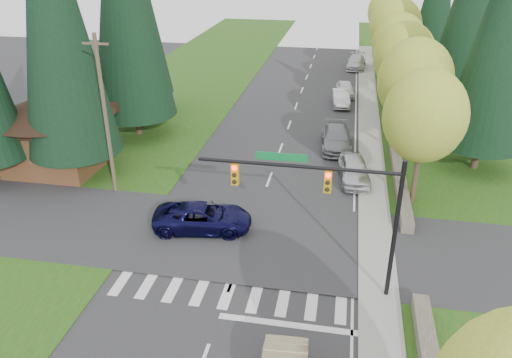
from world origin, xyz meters
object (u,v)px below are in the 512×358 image
(suv_navy, at_px, (203,217))
(parked_car_d, at_px, (345,89))
(parked_car_a, at_px, (354,170))
(parked_car_b, at_px, (336,138))
(parked_car_e, at_px, (356,62))
(parked_car_c, at_px, (341,98))

(suv_navy, relative_size, parked_car_d, 1.31)
(parked_car_a, height_order, parked_car_b, parked_car_a)
(suv_navy, bearing_deg, parked_car_b, -35.72)
(suv_navy, distance_m, parked_car_b, 15.09)
(parked_car_b, relative_size, parked_car_e, 1.02)
(parked_car_b, bearing_deg, parked_car_e, 83.21)
(suv_navy, distance_m, parked_car_c, 25.35)
(parked_car_a, xyz_separation_m, parked_car_b, (-1.40, 5.62, -0.01))
(parked_car_c, bearing_deg, parked_car_d, 78.85)
(suv_navy, height_order, parked_car_c, suv_navy)
(suv_navy, height_order, parked_car_e, parked_car_e)
(parked_car_d, bearing_deg, suv_navy, -110.98)
(parked_car_e, bearing_deg, parked_car_a, -87.37)
(parked_car_b, relative_size, parked_car_d, 1.30)
(parked_car_c, xyz_separation_m, parked_car_e, (1.40, 15.41, 0.04))
(parked_car_d, relative_size, parked_car_e, 0.78)
(parked_car_b, height_order, parked_car_d, parked_car_b)
(parked_car_e, bearing_deg, parked_car_b, -90.41)
(parked_car_a, relative_size, parked_car_c, 1.06)
(parked_car_c, bearing_deg, parked_car_e, 79.45)
(parked_car_b, height_order, parked_car_c, parked_car_b)
(parked_car_a, bearing_deg, parked_car_b, 97.10)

